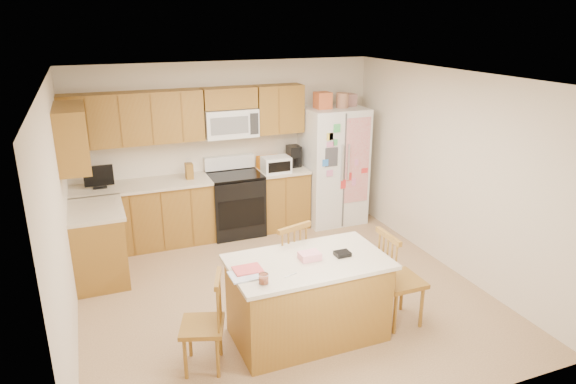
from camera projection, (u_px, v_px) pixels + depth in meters
name	position (u px, v px, depth m)	size (l,w,h in m)	color
ground	(282.00, 292.00, 6.06)	(4.50, 4.50, 0.00)	#876141
room_shell	(281.00, 176.00, 5.60)	(4.60, 4.60, 2.52)	beige
cabinetry	(168.00, 185.00, 7.00)	(3.36, 1.56, 2.15)	olive
stove	(235.00, 203.00, 7.61)	(0.76, 0.65, 1.13)	black
refrigerator	(333.00, 164.00, 7.96)	(0.90, 0.79, 2.04)	white
island	(308.00, 298.00, 5.11)	(1.59, 0.92, 0.94)	olive
windsor_chair_left	(205.00, 325.00, 4.64)	(0.49, 0.50, 0.93)	olive
windsor_chair_back	(286.00, 267.00, 5.62)	(0.54, 0.53, 1.03)	olive
windsor_chair_right	(398.00, 280.00, 5.33)	(0.43, 0.45, 1.04)	olive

